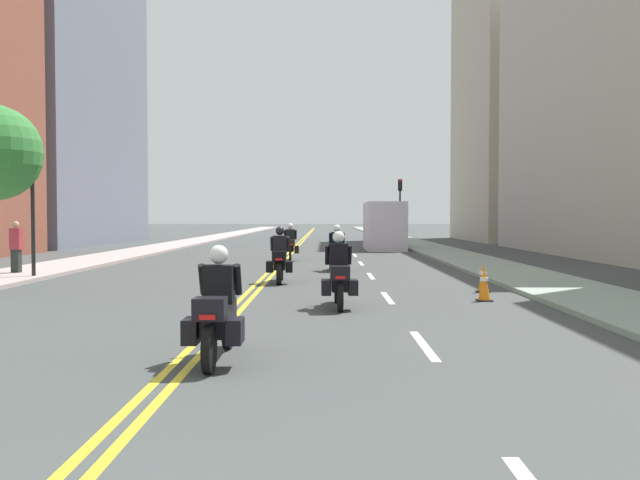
# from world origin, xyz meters

# --- Properties ---
(ground_plane) EXTENTS (264.00, 264.00, 0.00)m
(ground_plane) POSITION_xyz_m (0.00, 48.00, 0.00)
(ground_plane) COLOR #3D4140
(sidewalk_left) EXTENTS (2.83, 144.00, 0.12)m
(sidewalk_left) POSITION_xyz_m (-8.18, 48.00, 0.06)
(sidewalk_left) COLOR #A99593
(sidewalk_left) RESTS_ON ground
(sidewalk_right) EXTENTS (2.83, 144.00, 0.12)m
(sidewalk_right) POSITION_xyz_m (8.18, 48.00, 0.06)
(sidewalk_right) COLOR gray
(sidewalk_right) RESTS_ON ground
(centreline_yellow_inner) EXTENTS (0.12, 132.00, 0.01)m
(centreline_yellow_inner) POSITION_xyz_m (-0.12, 48.00, 0.00)
(centreline_yellow_inner) COLOR yellow
(centreline_yellow_inner) RESTS_ON ground
(centreline_yellow_outer) EXTENTS (0.12, 132.00, 0.01)m
(centreline_yellow_outer) POSITION_xyz_m (0.12, 48.00, 0.00)
(centreline_yellow_outer) COLOR yellow
(centreline_yellow_outer) RESTS_ON ground
(lane_dashes_white) EXTENTS (0.14, 56.40, 0.01)m
(lane_dashes_white) POSITION_xyz_m (3.38, 29.00, 0.00)
(lane_dashes_white) COLOR silver
(lane_dashes_white) RESTS_ON ground
(building_right_1) EXTENTS (7.70, 21.28, 16.17)m
(building_right_1) POSITION_xyz_m (17.29, 32.53, 8.09)
(building_right_1) COLOR #B1A9A1
(building_right_1) RESTS_ON ground
(building_left_2) EXTENTS (6.11, 19.97, 27.56)m
(building_left_2) POSITION_xyz_m (-16.50, 46.42, 13.78)
(building_left_2) COLOR slate
(building_left_2) RESTS_ON ground
(building_right_2) EXTENTS (6.51, 14.80, 25.95)m
(building_right_2) POSITION_xyz_m (16.70, 53.25, 12.97)
(building_right_2) COLOR #B1A592
(building_right_2) RESTS_ON ground
(motorcycle_0) EXTENTS (0.76, 2.21, 1.57)m
(motorcycle_0) POSITION_xyz_m (0.44, 6.79, 0.65)
(motorcycle_0) COLOR black
(motorcycle_0) RESTS_ON ground
(motorcycle_1) EXTENTS (0.77, 2.10, 1.65)m
(motorcycle_1) POSITION_xyz_m (2.18, 12.20, 0.66)
(motorcycle_1) COLOR black
(motorcycle_1) RESTS_ON ground
(motorcycle_2) EXTENTS (0.77, 2.14, 1.66)m
(motorcycle_2) POSITION_xyz_m (0.55, 17.70, 0.66)
(motorcycle_2) COLOR black
(motorcycle_2) RESTS_ON ground
(motorcycle_3) EXTENTS (0.77, 2.15, 1.67)m
(motorcycle_3) POSITION_xyz_m (2.31, 22.25, 0.67)
(motorcycle_3) COLOR black
(motorcycle_3) RESTS_ON ground
(motorcycle_4) EXTENTS (0.78, 2.30, 1.66)m
(motorcycle_4) POSITION_xyz_m (0.33, 27.87, 0.68)
(motorcycle_4) COLOR black
(motorcycle_4) RESTS_ON ground
(traffic_cone_0) EXTENTS (0.32, 0.32, 0.77)m
(traffic_cone_0) POSITION_xyz_m (5.98, 15.29, 0.38)
(traffic_cone_0) COLOR black
(traffic_cone_0) RESTS_ON ground
(traffic_cone_1) EXTENTS (0.34, 0.34, 0.79)m
(traffic_cone_1) POSITION_xyz_m (5.57, 13.44, 0.39)
(traffic_cone_1) COLOR black
(traffic_cone_1) RESTS_ON ground
(traffic_light_near) EXTENTS (0.28, 0.38, 4.40)m
(traffic_light_near) POSITION_xyz_m (-7.17, 18.67, 3.04)
(traffic_light_near) COLOR black
(traffic_light_near) RESTS_ON ground
(traffic_light_far) EXTENTS (0.28, 0.38, 4.58)m
(traffic_light_far) POSITION_xyz_m (7.17, 45.66, 3.18)
(traffic_light_far) COLOR black
(traffic_light_far) RESTS_ON ground
(pedestrian_1) EXTENTS (0.39, 0.28, 1.80)m
(pedestrian_1) POSITION_xyz_m (-8.27, 19.90, 0.93)
(pedestrian_1) COLOR #292E2B
(pedestrian_1) RESTS_ON ground
(parked_truck) EXTENTS (2.20, 6.50, 2.80)m
(parked_truck) POSITION_xyz_m (5.37, 38.34, 1.27)
(parked_truck) COLOR #B4B6CC
(parked_truck) RESTS_ON ground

